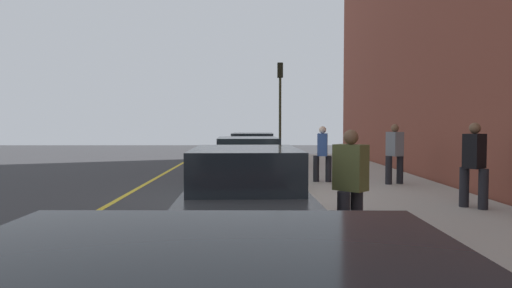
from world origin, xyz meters
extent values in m
plane|color=#333335|center=(0.00, 0.00, 0.00)|extent=(56.00, 56.00, 0.00)
cube|color=#A39E93|center=(0.00, -3.30, 0.07)|extent=(28.00, 4.60, 0.15)
cube|color=gold|center=(0.00, 3.20, 0.00)|extent=(28.00, 0.14, 0.01)
cylinder|color=black|center=(-3.06, 0.85, 0.32)|extent=(0.65, 0.24, 0.64)
cylinder|color=black|center=(-3.01, -0.83, 0.32)|extent=(0.65, 0.24, 0.64)
cylinder|color=black|center=(-5.80, 0.77, 0.32)|extent=(0.65, 0.24, 0.64)
cylinder|color=black|center=(-5.75, -0.91, 0.32)|extent=(0.65, 0.24, 0.64)
cube|color=#383A3D|center=(-4.41, -0.03, 0.59)|extent=(4.47, 1.93, 0.64)
cube|color=black|center=(-4.63, -0.03, 1.21)|extent=(2.34, 1.67, 0.60)
cylinder|color=black|center=(2.22, 0.89, 0.32)|extent=(0.65, 0.25, 0.64)
cylinder|color=black|center=(2.28, -0.79, 0.32)|extent=(0.65, 0.25, 0.64)
cylinder|color=black|center=(-0.37, 0.79, 0.32)|extent=(0.65, 0.25, 0.64)
cylinder|color=black|center=(-0.30, -0.89, 0.32)|extent=(0.65, 0.25, 0.64)
cube|color=#1E512D|center=(0.96, 0.00, 0.59)|extent=(4.24, 1.96, 0.64)
cube|color=black|center=(0.75, -0.01, 1.21)|extent=(2.23, 1.68, 0.60)
cylinder|color=black|center=(8.20, 0.66, 0.32)|extent=(0.64, 0.23, 0.64)
cylinder|color=black|center=(8.16, -1.02, 0.32)|extent=(0.64, 0.23, 0.64)
cylinder|color=black|center=(5.47, 0.72, 0.32)|extent=(0.64, 0.23, 0.64)
cylinder|color=black|center=(5.44, -0.96, 0.32)|extent=(0.64, 0.23, 0.64)
cube|color=#B7BABF|center=(6.82, -0.15, 0.59)|extent=(4.43, 1.89, 0.64)
cube|color=black|center=(6.60, -0.15, 1.21)|extent=(2.32, 1.65, 0.60)
cylinder|color=black|center=(-4.94, -1.68, 0.54)|extent=(0.18, 0.18, 0.78)
cylinder|color=black|center=(-5.20, -1.43, 0.54)|extent=(0.18, 0.18, 0.78)
cube|color=brown|center=(-5.07, -1.56, 1.26)|extent=(0.51, 0.52, 0.66)
sphere|color=brown|center=(-5.07, -1.56, 1.70)|extent=(0.21, 0.21, 0.21)
cylinder|color=black|center=(-2.47, -4.81, 0.56)|extent=(0.19, 0.19, 0.83)
cylinder|color=black|center=(-2.18, -4.56, 0.56)|extent=(0.19, 0.19, 0.83)
cube|color=black|center=(-2.33, -4.69, 1.33)|extent=(0.54, 0.56, 0.70)
sphere|color=brown|center=(-2.33, -4.69, 1.79)|extent=(0.23, 0.23, 0.23)
cylinder|color=black|center=(1.89, -2.41, 0.54)|extent=(0.18, 0.18, 0.78)
cylinder|color=black|center=(1.96, -2.05, 0.54)|extent=(0.18, 0.18, 0.78)
cube|color=#335193|center=(1.92, -2.23, 1.26)|extent=(0.49, 0.36, 0.66)
sphere|color=beige|center=(1.92, -2.23, 1.70)|extent=(0.22, 0.22, 0.22)
cylinder|color=black|center=(1.36, -4.05, 0.55)|extent=(0.19, 0.19, 0.81)
cylinder|color=black|center=(1.48, -4.41, 0.55)|extent=(0.19, 0.19, 0.81)
cube|color=slate|center=(1.42, -4.23, 1.30)|extent=(0.53, 0.42, 0.69)
sphere|color=brown|center=(1.42, -4.23, 1.76)|extent=(0.22, 0.22, 0.22)
cylinder|color=#2D2D19|center=(10.11, -1.46, 2.11)|extent=(0.12, 0.12, 3.92)
cube|color=black|center=(10.11, -1.46, 4.42)|extent=(0.26, 0.26, 0.70)
sphere|color=red|center=(10.26, -1.46, 4.63)|extent=(0.14, 0.14, 0.14)
sphere|color=orange|center=(10.26, -1.46, 4.41)|extent=(0.14, 0.14, 0.14)
sphere|color=green|center=(10.26, -1.46, 4.19)|extent=(0.14, 0.14, 0.14)
camera|label=1|loc=(-11.57, -0.15, 1.89)|focal=31.90mm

